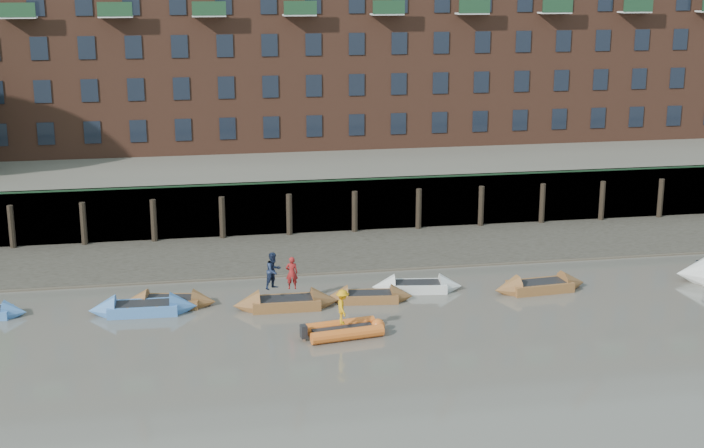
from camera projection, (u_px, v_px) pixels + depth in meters
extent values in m
plane|color=#605B52|center=(404.00, 378.00, 38.80)|extent=(220.00, 220.00, 0.00)
cube|color=#3D382F|center=(332.00, 252.00, 55.92)|extent=(110.00, 8.00, 0.50)
cube|color=#4C4336|center=(342.00, 269.00, 52.69)|extent=(110.00, 1.60, 0.10)
cube|color=#2D2A26|center=(321.00, 206.00, 59.69)|extent=(110.00, 0.80, 3.20)
cylinder|color=black|center=(12.00, 227.00, 56.06)|extent=(0.36, 0.36, 2.60)
cylinder|color=black|center=(84.00, 224.00, 56.75)|extent=(0.36, 0.36, 2.60)
cylinder|color=black|center=(154.00, 221.00, 57.44)|extent=(0.36, 0.36, 2.60)
cylinder|color=black|center=(222.00, 218.00, 58.12)|extent=(0.36, 0.36, 2.60)
cylinder|color=black|center=(289.00, 215.00, 58.81)|extent=(0.36, 0.36, 2.60)
cylinder|color=black|center=(355.00, 212.00, 59.50)|extent=(0.36, 0.36, 2.60)
cylinder|color=black|center=(419.00, 209.00, 60.18)|extent=(0.36, 0.36, 2.60)
cylinder|color=black|center=(481.00, 207.00, 60.87)|extent=(0.36, 0.36, 2.60)
cylinder|color=black|center=(542.00, 204.00, 61.56)|extent=(0.36, 0.36, 2.60)
cylinder|color=black|center=(602.00, 201.00, 62.24)|extent=(0.36, 0.36, 2.60)
cylinder|color=black|center=(660.00, 199.00, 62.93)|extent=(0.36, 0.36, 2.60)
cube|color=#264C2D|center=(321.00, 181.00, 58.99)|extent=(110.00, 0.06, 0.10)
cube|color=#5E594D|center=(294.00, 163.00, 72.63)|extent=(110.00, 28.00, 3.20)
cube|color=brown|center=(290.00, 59.00, 71.63)|extent=(80.00, 10.00, 12.00)
cube|color=black|center=(46.00, 134.00, 65.02)|extent=(1.10, 0.12, 1.50)
cube|color=black|center=(92.00, 132.00, 65.53)|extent=(1.10, 0.12, 1.50)
cube|color=black|center=(138.00, 131.00, 66.05)|extent=(1.10, 0.12, 1.50)
cube|color=black|center=(183.00, 130.00, 66.56)|extent=(1.10, 0.12, 1.50)
cube|color=black|center=(228.00, 128.00, 67.08)|extent=(1.10, 0.12, 1.50)
cube|color=black|center=(271.00, 127.00, 67.59)|extent=(1.10, 0.12, 1.50)
cube|color=black|center=(314.00, 126.00, 68.11)|extent=(1.10, 0.12, 1.50)
cube|color=black|center=(357.00, 125.00, 68.62)|extent=(1.10, 0.12, 1.50)
cube|color=black|center=(398.00, 124.00, 69.14)|extent=(1.10, 0.12, 1.50)
cube|color=black|center=(439.00, 122.00, 69.65)|extent=(1.10, 0.12, 1.50)
cube|color=black|center=(480.00, 121.00, 70.17)|extent=(1.10, 0.12, 1.50)
cube|color=black|center=(520.00, 120.00, 70.68)|extent=(1.10, 0.12, 1.50)
cube|color=black|center=(559.00, 119.00, 71.20)|extent=(1.10, 0.12, 1.50)
cube|color=black|center=(598.00, 118.00, 71.71)|extent=(1.10, 0.12, 1.50)
cube|color=black|center=(636.00, 117.00, 72.23)|extent=(1.10, 0.12, 1.50)
cube|color=black|center=(674.00, 116.00, 72.74)|extent=(1.10, 0.12, 1.50)
cube|color=black|center=(43.00, 91.00, 64.30)|extent=(1.10, 0.12, 1.50)
cube|color=black|center=(90.00, 90.00, 64.81)|extent=(1.10, 0.12, 1.50)
cube|color=black|center=(136.00, 89.00, 65.33)|extent=(1.10, 0.12, 1.50)
cube|color=black|center=(181.00, 88.00, 65.84)|extent=(1.10, 0.12, 1.50)
cube|color=black|center=(226.00, 88.00, 66.36)|extent=(1.10, 0.12, 1.50)
cube|color=black|center=(270.00, 87.00, 66.87)|extent=(1.10, 0.12, 1.50)
cube|color=black|center=(314.00, 86.00, 67.39)|extent=(1.10, 0.12, 1.50)
cube|color=black|center=(357.00, 85.00, 67.90)|extent=(1.10, 0.12, 1.50)
cube|color=black|center=(399.00, 84.00, 68.42)|extent=(1.10, 0.12, 1.50)
cube|color=black|center=(440.00, 83.00, 68.93)|extent=(1.10, 0.12, 1.50)
cube|color=black|center=(481.00, 82.00, 69.45)|extent=(1.10, 0.12, 1.50)
cube|color=black|center=(521.00, 81.00, 69.96)|extent=(1.10, 0.12, 1.50)
cube|color=black|center=(561.00, 80.00, 70.48)|extent=(1.10, 0.12, 1.50)
cube|color=black|center=(600.00, 79.00, 70.99)|extent=(1.10, 0.12, 1.50)
cube|color=black|center=(639.00, 79.00, 71.51)|extent=(1.10, 0.12, 1.50)
cube|color=black|center=(677.00, 78.00, 72.02)|extent=(1.10, 0.12, 1.50)
cube|color=black|center=(39.00, 48.00, 63.58)|extent=(1.10, 0.12, 1.50)
cube|color=black|center=(87.00, 48.00, 64.09)|extent=(1.10, 0.12, 1.50)
cube|color=black|center=(133.00, 47.00, 64.61)|extent=(1.10, 0.12, 1.50)
cube|color=black|center=(179.00, 46.00, 65.12)|extent=(1.10, 0.12, 1.50)
cube|color=black|center=(225.00, 46.00, 65.64)|extent=(1.10, 0.12, 1.50)
cube|color=black|center=(269.00, 45.00, 66.15)|extent=(1.10, 0.12, 1.50)
cube|color=black|center=(313.00, 44.00, 66.67)|extent=(1.10, 0.12, 1.50)
cube|color=black|center=(357.00, 44.00, 67.18)|extent=(1.10, 0.12, 1.50)
cube|color=black|center=(399.00, 43.00, 67.70)|extent=(1.10, 0.12, 1.50)
cube|color=black|center=(441.00, 43.00, 68.21)|extent=(1.10, 0.12, 1.50)
cube|color=black|center=(483.00, 42.00, 68.73)|extent=(1.10, 0.12, 1.50)
cube|color=black|center=(523.00, 41.00, 69.24)|extent=(1.10, 0.12, 1.50)
cube|color=black|center=(563.00, 41.00, 69.76)|extent=(1.10, 0.12, 1.50)
cube|color=black|center=(603.00, 40.00, 70.27)|extent=(1.10, 0.12, 1.50)
cube|color=black|center=(642.00, 40.00, 70.79)|extent=(1.10, 0.12, 1.50)
cube|color=black|center=(680.00, 39.00, 71.30)|extent=(1.10, 0.12, 1.50)
cube|color=black|center=(35.00, 4.00, 62.86)|extent=(1.10, 0.12, 1.50)
cube|color=black|center=(84.00, 4.00, 63.38)|extent=(1.10, 0.12, 1.50)
cube|color=black|center=(131.00, 4.00, 63.89)|extent=(1.10, 0.12, 1.50)
cube|color=black|center=(178.00, 3.00, 64.40)|extent=(1.10, 0.12, 1.50)
cube|color=black|center=(223.00, 3.00, 64.92)|extent=(1.10, 0.12, 1.50)
cube|color=black|center=(269.00, 3.00, 65.43)|extent=(1.10, 0.12, 1.50)
cube|color=black|center=(313.00, 2.00, 65.95)|extent=(1.10, 0.12, 1.50)
cube|color=black|center=(357.00, 2.00, 66.46)|extent=(1.10, 0.12, 1.50)
cube|color=black|center=(400.00, 2.00, 66.98)|extent=(1.10, 0.12, 1.50)
cube|color=black|center=(442.00, 2.00, 67.49)|extent=(1.10, 0.12, 1.50)
cube|color=black|center=(484.00, 1.00, 68.01)|extent=(1.10, 0.12, 1.50)
cube|color=black|center=(525.00, 1.00, 68.52)|extent=(1.10, 0.12, 1.50)
cube|color=black|center=(566.00, 1.00, 69.04)|extent=(1.10, 0.12, 1.50)
cube|color=black|center=(605.00, 0.00, 69.55)|extent=(1.10, 0.12, 1.50)
cube|color=black|center=(645.00, 0.00, 70.07)|extent=(1.10, 0.12, 1.50)
cube|color=black|center=(684.00, 0.00, 70.58)|extent=(1.10, 0.12, 1.50)
cone|color=#4478BD|center=(15.00, 312.00, 45.56)|extent=(1.17, 1.31, 1.19)
cube|color=#4478BD|center=(143.00, 308.00, 45.96)|extent=(3.27, 1.57, 0.50)
cone|color=#4478BD|center=(184.00, 306.00, 46.22)|extent=(1.30, 1.50, 1.45)
cone|color=#4478BD|center=(102.00, 310.00, 45.70)|extent=(1.30, 1.50, 1.45)
cube|color=black|center=(143.00, 304.00, 45.90)|extent=(2.72, 1.18, 0.06)
cube|color=brown|center=(170.00, 302.00, 46.98)|extent=(3.00, 1.76, 0.44)
cone|color=brown|center=(204.00, 302.00, 46.97)|extent=(1.31, 1.45, 1.27)
cone|color=brown|center=(136.00, 302.00, 46.99)|extent=(1.31, 1.45, 1.27)
cube|color=black|center=(170.00, 298.00, 46.93)|extent=(2.48, 1.36, 0.06)
cube|color=brown|center=(286.00, 303.00, 46.66)|extent=(3.24, 1.50, 0.50)
cone|color=brown|center=(325.00, 301.00, 46.96)|extent=(1.27, 1.47, 1.46)
cone|color=brown|center=(246.00, 305.00, 46.37)|extent=(1.27, 1.47, 1.46)
cube|color=black|center=(286.00, 299.00, 46.60)|extent=(2.70, 1.13, 0.06)
cube|color=brown|center=(369.00, 297.00, 47.66)|extent=(2.85, 1.53, 0.43)
cone|color=brown|center=(402.00, 296.00, 47.77)|extent=(1.19, 1.35, 1.23)
cone|color=brown|center=(337.00, 298.00, 47.56)|extent=(1.19, 1.35, 1.23)
cube|color=black|center=(369.00, 293.00, 47.61)|extent=(2.37, 1.17, 0.06)
cube|color=silver|center=(417.00, 287.00, 49.14)|extent=(3.07, 1.70, 0.46)
cone|color=silver|center=(451.00, 286.00, 49.21)|extent=(1.30, 1.46, 1.32)
cone|color=silver|center=(383.00, 287.00, 49.07)|extent=(1.30, 1.46, 1.32)
cube|color=black|center=(417.00, 283.00, 49.09)|extent=(2.54, 1.31, 0.06)
cube|color=brown|center=(540.00, 286.00, 49.13)|extent=(3.26, 1.71, 0.49)
cone|color=brown|center=(573.00, 283.00, 49.61)|extent=(1.35, 1.53, 1.42)
cone|color=brown|center=(506.00, 289.00, 48.65)|extent=(1.35, 1.53, 1.42)
cube|color=black|center=(540.00, 282.00, 49.07)|extent=(2.71, 1.31, 0.06)
cylinder|color=orange|center=(339.00, 326.00, 43.72)|extent=(3.33, 1.06, 0.54)
cylinder|color=orange|center=(348.00, 334.00, 42.68)|extent=(3.33, 1.06, 0.54)
sphere|color=orange|center=(378.00, 325.00, 43.73)|extent=(0.62, 0.62, 0.62)
cube|color=black|center=(343.00, 330.00, 43.20)|extent=(2.85, 1.36, 0.19)
cone|color=silver|center=(692.00, 274.00, 50.53)|extent=(1.98, 2.21, 1.90)
imported|color=maroon|center=(292.00, 273.00, 46.28)|extent=(0.60, 0.41, 1.58)
imported|color=#19233F|center=(273.00, 271.00, 46.27)|extent=(1.10, 1.06, 1.78)
imported|color=orange|center=(343.00, 307.00, 42.89)|extent=(0.64, 1.04, 1.56)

